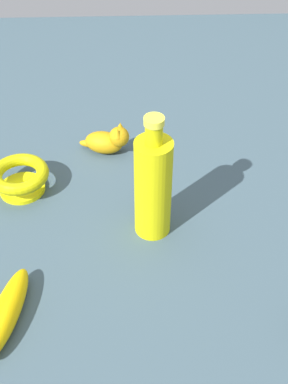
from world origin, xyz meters
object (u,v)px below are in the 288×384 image
(bottle_tall, at_px, (153,186))
(bowl, at_px, (20,177))
(banana, at_px, (7,312))
(cat_figurine, at_px, (108,140))

(bottle_tall, xyz_separation_m, bowl, (-0.13, -0.28, -0.08))
(bottle_tall, bearing_deg, bowl, -114.05)
(banana, height_order, bowl, bowl)
(cat_figurine, bearing_deg, bottle_tall, 20.09)
(banana, height_order, bottle_tall, bottle_tall)
(cat_figurine, bearing_deg, banana, -19.75)
(banana, relative_size, bottle_tall, 0.69)
(bowl, bearing_deg, bottle_tall, 65.95)
(banana, xyz_separation_m, bowl, (-0.33, -0.02, 0.02))
(bowl, distance_m, cat_figurine, 0.23)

